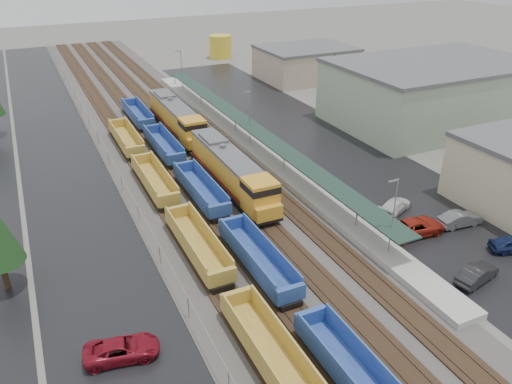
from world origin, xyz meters
The scene contains 19 objects.
ballast_strip centered at (0.00, 60.00, 0.04)m, with size 20.00×160.00×0.08m, color #302D2B.
trackbed centered at (0.00, 60.00, 0.16)m, with size 14.60×160.00×0.22m.
west_parking_lot centered at (-15.00, 60.00, 0.01)m, with size 10.00×160.00×0.02m, color black.
east_commuter_lot centered at (19.00, 50.00, 0.01)m, with size 16.00×100.00×0.02m, color black.
station_platform centered at (9.50, 50.01, 0.73)m, with size 3.00×80.00×8.00m.
chainlink_fence centered at (-9.50, 58.44, 1.61)m, with size 0.08×160.04×2.02m.
industrial_buildings centered at (37.76, 45.85, 4.25)m, with size 32.52×75.30×9.50m.
distant_hills centered at (44.79, 210.68, 0.00)m, with size 301.00×140.00×25.20m.
tree_east centered at (28.00, 58.00, 6.47)m, with size 4.40×4.40×10.00m.
locomotive_lead centered at (2.00, 38.48, 2.46)m, with size 3.11×20.49×4.64m.
locomotive_trail centered at (2.00, 59.48, 2.46)m, with size 3.11×20.49×4.64m.
well_string_yellow centered at (-6.00, 20.38, 1.13)m, with size 2.54×87.27×2.25m.
well_string_blue centered at (-2.00, 30.84, 1.13)m, with size 2.54×86.38×2.25m.
storage_tank centered at (27.64, 106.40, 2.68)m, with size 5.36×5.36×5.36m, color gold.
parked_car_west_c centered at (-14.97, 18.13, 0.72)m, with size 5.18×2.39×1.44m, color maroon.
parked_car_east_a centered at (14.00, 13.94, 0.75)m, with size 4.56×1.59×1.50m, color black.
parked_car_east_b centered at (14.58, 22.12, 0.82)m, with size 5.93×2.73×1.65m, color maroon.
parked_car_east_c centered at (15.65, 26.57, 0.71)m, with size 4.89×1.99×1.42m, color silver.
parked_car_east_e centered at (19.73, 21.48, 0.76)m, with size 4.63×1.61×1.53m, color #535658.
Camera 1 is at (-17.62, -9.12, 26.05)m, focal length 35.00 mm.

